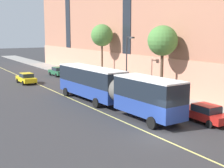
# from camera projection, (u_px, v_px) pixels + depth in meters

# --- Properties ---
(ground_plane) EXTENTS (260.00, 260.00, 0.00)m
(ground_plane) POSITION_uv_depth(u_px,v_px,m) (162.00, 137.00, 22.63)
(ground_plane) COLOR #303033
(sidewalk) EXTENTS (4.20, 160.00, 0.15)m
(sidewalk) POSITION_uv_depth(u_px,v_px,m) (212.00, 111.00, 29.65)
(sidewalk) COLOR gray
(sidewalk) RESTS_ON ground
(city_bus) EXTENTS (3.56, 18.60, 3.73)m
(city_bus) POSITION_uv_depth(u_px,v_px,m) (110.00, 86.00, 31.15)
(city_bus) COLOR navy
(city_bus) RESTS_ON ground
(parked_car_red_0) EXTENTS (2.06, 4.50, 1.56)m
(parked_car_red_0) POSITION_uv_depth(u_px,v_px,m) (143.00, 96.00, 33.20)
(parked_car_red_0) COLOR #B21E19
(parked_car_red_0) RESTS_ON ground
(parked_car_red_2) EXTENTS (2.02, 4.72, 1.56)m
(parked_car_red_2) POSITION_uv_depth(u_px,v_px,m) (204.00, 113.00, 26.23)
(parked_car_red_2) COLOR #B21E19
(parked_car_red_2) RESTS_ON ground
(parked_car_champagne_4) EXTENTS (2.06, 4.79, 1.56)m
(parked_car_champagne_4) POSITION_uv_depth(u_px,v_px,m) (79.00, 77.00, 46.62)
(parked_car_champagne_4) COLOR #BCAD89
(parked_car_champagne_4) RESTS_ON ground
(parked_car_champagne_5) EXTENTS (2.00, 4.45, 1.56)m
(parked_car_champagne_5) POSITION_uv_depth(u_px,v_px,m) (111.00, 86.00, 39.22)
(parked_car_champagne_5) COLOR #BCAD89
(parked_car_champagne_5) RESTS_ON ground
(parked_car_green_6) EXTENTS (1.99, 4.43, 1.56)m
(parked_car_green_6) POSITION_uv_depth(u_px,v_px,m) (58.00, 71.00, 53.70)
(parked_car_green_6) COLOR #23603D
(parked_car_green_6) RESTS_ON ground
(taxi_cab) EXTENTS (2.06, 4.59, 1.56)m
(taxi_cab) POSITION_uv_depth(u_px,v_px,m) (26.00, 78.00, 45.92)
(taxi_cab) COLOR yellow
(taxi_cab) RESTS_ON ground
(street_tree_far_uptown) EXTENTS (3.40, 3.40, 8.13)m
(street_tree_far_uptown) POSITION_uv_depth(u_px,v_px,m) (163.00, 41.00, 34.88)
(street_tree_far_uptown) COLOR brown
(street_tree_far_uptown) RESTS_ON sidewalk
(street_tree_far_downtown) EXTENTS (3.27, 3.27, 8.52)m
(street_tree_far_downtown) POSITION_uv_depth(u_px,v_px,m) (102.00, 36.00, 46.33)
(street_tree_far_downtown) COLOR brown
(street_tree_far_downtown) RESTS_ON sidewalk
(street_lamp) EXTENTS (0.36, 1.48, 6.86)m
(street_lamp) POSITION_uv_depth(u_px,v_px,m) (128.00, 58.00, 38.38)
(street_lamp) COLOR #2D2D30
(street_lamp) RESTS_ON sidewalk
(fire_hydrant) EXTENTS (0.42, 0.24, 0.72)m
(fire_hydrant) POSITION_uv_depth(u_px,v_px,m) (87.00, 78.00, 48.04)
(fire_hydrant) COLOR red
(fire_hydrant) RESTS_ON sidewalk
(lane_centerline) EXTENTS (0.16, 140.00, 0.01)m
(lane_centerline) POSITION_uv_depth(u_px,v_px,m) (135.00, 127.00, 25.02)
(lane_centerline) COLOR #E0D66B
(lane_centerline) RESTS_ON ground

